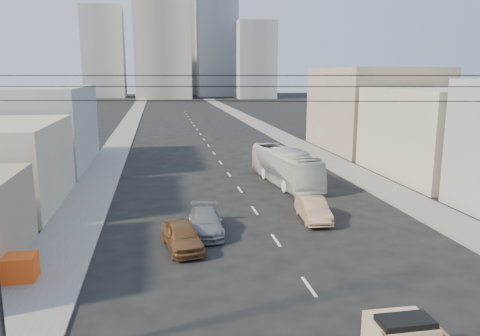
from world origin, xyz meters
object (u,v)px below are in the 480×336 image
object	(u,v)px
sedan_tan	(313,209)
city_bus	(285,166)
sedan_grey	(206,222)
crate_stack	(16,268)
sedan_brown	(182,236)

from	to	relation	value
sedan_tan	city_bus	bearing A→B (deg)	89.40
city_bus	sedan_grey	xyz separation A→B (m)	(-8.03, -11.59, -0.83)
sedan_tan	crate_stack	xyz separation A→B (m)	(-16.27, -6.43, -0.04)
sedan_brown	sedan_tan	distance (m)	9.33
city_bus	sedan_grey	distance (m)	14.12
city_bus	sedan_grey	bearing A→B (deg)	-130.72
sedan_tan	crate_stack	bearing A→B (deg)	-153.80
city_bus	crate_stack	bearing A→B (deg)	-141.87
sedan_brown	city_bus	bearing A→B (deg)	46.35
city_bus	sedan_grey	size ratio (longest dim) A/B	2.30
sedan_brown	crate_stack	bearing A→B (deg)	-168.88
sedan_grey	crate_stack	size ratio (longest dim) A/B	2.64
city_bus	sedan_grey	world-z (taller)	city_bus
city_bus	sedan_tan	world-z (taller)	city_bus
city_bus	sedan_tan	xyz separation A→B (m)	(-0.94, -10.27, -0.79)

